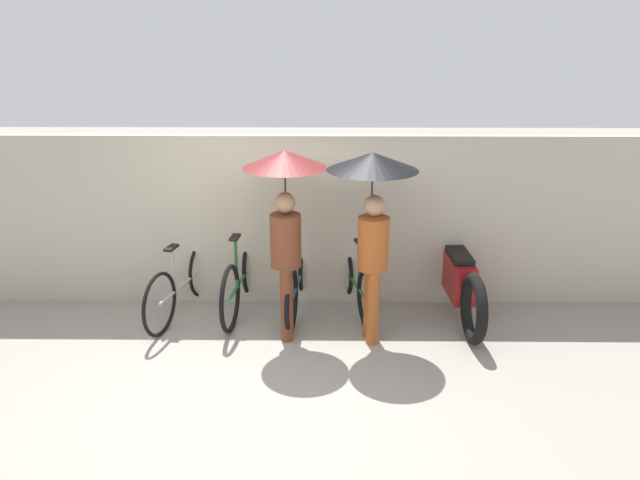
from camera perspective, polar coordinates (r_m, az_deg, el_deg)
The scene contains 9 objects.
ground_plane at distance 6.08m, azimuth -5.85°, elevation -12.71°, with size 30.00×30.00×0.00m, color gray.
back_wall at distance 7.34m, azimuth -4.57°, elevation 1.75°, with size 11.17×0.12×2.02m.
parked_bicycle_0 at distance 7.36m, azimuth -12.44°, elevation -3.84°, with size 0.59×1.74×1.10m.
parked_bicycle_1 at distance 7.31m, azimuth -7.23°, elevation -3.55°, with size 0.44×1.77×0.98m.
parked_bicycle_2 at distance 7.27m, azimuth -2.01°, elevation -3.71°, with size 0.44×1.74×1.02m.
parked_bicycle_3 at distance 7.27m, azimuth 3.21°, elevation -3.82°, with size 0.54×1.62×1.09m.
pedestrian_leading at distance 6.36m, azimuth -3.20°, elevation 3.71°, with size 0.86×0.86×2.01m.
pedestrian_center at distance 6.30m, azimuth 4.85°, elevation 3.80°, with size 0.93×0.93×2.00m.
motorcycle at distance 7.37m, azimuth 12.48°, elevation -3.45°, with size 0.58×2.18×0.94m.
Camera 1 is at (0.66, -5.12, 3.22)m, focal length 35.00 mm.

